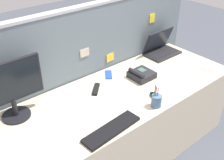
{
  "coord_description": "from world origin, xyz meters",
  "views": [
    {
      "loc": [
        -1.21,
        -1.4,
        1.99
      ],
      "look_at": [
        0.0,
        0.05,
        0.82
      ],
      "focal_mm": 43.47,
      "sensor_mm": 36.0,
      "label": 1
    }
  ],
  "objects_px": {
    "keyboard_main": "(112,129)",
    "laptop": "(160,47)",
    "desktop_monitor": "(10,87)",
    "cell_phone_blue_case": "(109,75)",
    "pen_cup": "(156,101)",
    "cell_phone_white_slab": "(210,69)",
    "computer_mouse_right_hand": "(155,95)",
    "tv_remote": "(96,89)",
    "desk_phone": "(141,75)"
  },
  "relations": [
    {
      "from": "laptop",
      "to": "tv_remote",
      "type": "relative_size",
      "value": 2.18
    },
    {
      "from": "cell_phone_white_slab",
      "to": "tv_remote",
      "type": "relative_size",
      "value": 0.82
    },
    {
      "from": "keyboard_main",
      "to": "computer_mouse_right_hand",
      "type": "relative_size",
      "value": 4.57
    },
    {
      "from": "tv_remote",
      "to": "cell_phone_white_slab",
      "type": "bearing_deg",
      "value": 23.96
    },
    {
      "from": "desktop_monitor",
      "to": "computer_mouse_right_hand",
      "type": "xyz_separation_m",
      "value": [
        0.97,
        -0.49,
        -0.24
      ]
    },
    {
      "from": "keyboard_main",
      "to": "cell_phone_blue_case",
      "type": "height_order",
      "value": "keyboard_main"
    },
    {
      "from": "keyboard_main",
      "to": "cell_phone_blue_case",
      "type": "xyz_separation_m",
      "value": [
        0.46,
        0.6,
        -0.01
      ]
    },
    {
      "from": "pen_cup",
      "to": "cell_phone_blue_case",
      "type": "relative_size",
      "value": 1.23
    },
    {
      "from": "laptop",
      "to": "desktop_monitor",
      "type": "bearing_deg",
      "value": -179.11
    },
    {
      "from": "desk_phone",
      "to": "cell_phone_white_slab",
      "type": "bearing_deg",
      "value": -27.02
    },
    {
      "from": "desktop_monitor",
      "to": "tv_remote",
      "type": "distance_m",
      "value": 0.71
    },
    {
      "from": "laptop",
      "to": "desk_phone",
      "type": "xyz_separation_m",
      "value": [
        -0.52,
        -0.23,
        -0.03
      ]
    },
    {
      "from": "desktop_monitor",
      "to": "tv_remote",
      "type": "height_order",
      "value": "desktop_monitor"
    },
    {
      "from": "computer_mouse_right_hand",
      "to": "cell_phone_white_slab",
      "type": "xyz_separation_m",
      "value": [
        0.75,
        -0.03,
        -0.01
      ]
    },
    {
      "from": "keyboard_main",
      "to": "pen_cup",
      "type": "xyz_separation_m",
      "value": [
        0.45,
        -0.0,
        0.04
      ]
    },
    {
      "from": "cell_phone_white_slab",
      "to": "tv_remote",
      "type": "height_order",
      "value": "tv_remote"
    },
    {
      "from": "laptop",
      "to": "pen_cup",
      "type": "height_order",
      "value": "laptop"
    },
    {
      "from": "tv_remote",
      "to": "desk_phone",
      "type": "bearing_deg",
      "value": 32.58
    },
    {
      "from": "pen_cup",
      "to": "cell_phone_white_slab",
      "type": "distance_m",
      "value": 0.84
    },
    {
      "from": "desktop_monitor",
      "to": "desk_phone",
      "type": "bearing_deg",
      "value": -10.62
    },
    {
      "from": "computer_mouse_right_hand",
      "to": "cell_phone_blue_case",
      "type": "xyz_separation_m",
      "value": [
        -0.07,
        0.51,
        -0.01
      ]
    },
    {
      "from": "keyboard_main",
      "to": "cell_phone_white_slab",
      "type": "bearing_deg",
      "value": -1.86
    },
    {
      "from": "computer_mouse_right_hand",
      "to": "pen_cup",
      "type": "height_order",
      "value": "pen_cup"
    },
    {
      "from": "tv_remote",
      "to": "keyboard_main",
      "type": "bearing_deg",
      "value": -69.37
    },
    {
      "from": "desk_phone",
      "to": "desktop_monitor",
      "type": "bearing_deg",
      "value": 169.38
    },
    {
      "from": "computer_mouse_right_hand",
      "to": "cell_phone_white_slab",
      "type": "bearing_deg",
      "value": 7.77
    },
    {
      "from": "computer_mouse_right_hand",
      "to": "pen_cup",
      "type": "distance_m",
      "value": 0.13
    },
    {
      "from": "laptop",
      "to": "computer_mouse_right_hand",
      "type": "xyz_separation_m",
      "value": [
        -0.65,
        -0.52,
        -0.05
      ]
    },
    {
      "from": "pen_cup",
      "to": "cell_phone_white_slab",
      "type": "bearing_deg",
      "value": 4.11
    },
    {
      "from": "desktop_monitor",
      "to": "desk_phone",
      "type": "distance_m",
      "value": 1.14
    },
    {
      "from": "keyboard_main",
      "to": "pen_cup",
      "type": "height_order",
      "value": "pen_cup"
    },
    {
      "from": "computer_mouse_right_hand",
      "to": "cell_phone_blue_case",
      "type": "height_order",
      "value": "computer_mouse_right_hand"
    },
    {
      "from": "cell_phone_white_slab",
      "to": "tv_remote",
      "type": "distance_m",
      "value": 1.14
    },
    {
      "from": "laptop",
      "to": "cell_phone_white_slab",
      "type": "bearing_deg",
      "value": -78.99
    },
    {
      "from": "computer_mouse_right_hand",
      "to": "desk_phone",
      "type": "bearing_deg",
      "value": 75.57
    },
    {
      "from": "desk_phone",
      "to": "laptop",
      "type": "bearing_deg",
      "value": 24.23
    },
    {
      "from": "pen_cup",
      "to": "cell_phone_blue_case",
      "type": "distance_m",
      "value": 0.6
    },
    {
      "from": "computer_mouse_right_hand",
      "to": "cell_phone_blue_case",
      "type": "distance_m",
      "value": 0.52
    },
    {
      "from": "keyboard_main",
      "to": "tv_remote",
      "type": "xyz_separation_m",
      "value": [
        0.22,
        0.47,
        -0.0
      ]
    },
    {
      "from": "desktop_monitor",
      "to": "laptop",
      "type": "relative_size",
      "value": 1.3
    },
    {
      "from": "laptop",
      "to": "keyboard_main",
      "type": "relative_size",
      "value": 0.81
    },
    {
      "from": "keyboard_main",
      "to": "laptop",
      "type": "bearing_deg",
      "value": 22.89
    },
    {
      "from": "desktop_monitor",
      "to": "cell_phone_white_slab",
      "type": "bearing_deg",
      "value": -16.9
    },
    {
      "from": "desk_phone",
      "to": "keyboard_main",
      "type": "relative_size",
      "value": 0.44
    },
    {
      "from": "laptop",
      "to": "keyboard_main",
      "type": "distance_m",
      "value": 1.32
    },
    {
      "from": "laptop",
      "to": "tv_remote",
      "type": "xyz_separation_m",
      "value": [
        -0.96,
        -0.13,
        -0.06
      ]
    },
    {
      "from": "computer_mouse_right_hand",
      "to": "tv_remote",
      "type": "relative_size",
      "value": 0.59
    },
    {
      "from": "keyboard_main",
      "to": "tv_remote",
      "type": "distance_m",
      "value": 0.52
    },
    {
      "from": "laptop",
      "to": "cell_phone_white_slab",
      "type": "xyz_separation_m",
      "value": [
        0.11,
        -0.55,
        -0.06
      ]
    },
    {
      "from": "desktop_monitor",
      "to": "pen_cup",
      "type": "relative_size",
      "value": 2.58
    }
  ]
}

